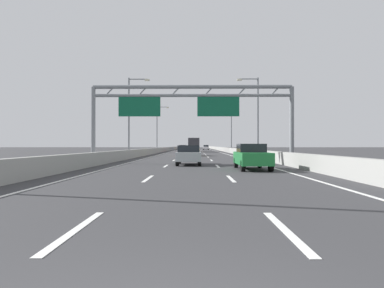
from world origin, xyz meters
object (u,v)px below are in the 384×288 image
(streetlamp_right_far, at_px, (230,126))
(yellow_car, at_px, (193,150))
(box_truck, at_px, (194,144))
(blue_car, at_px, (182,147))
(sign_gantry, at_px, (189,104))
(streetlamp_left_mid, at_px, (131,112))
(black_car, at_px, (182,148))
(streetlamp_right_mid, at_px, (256,112))
(green_car, at_px, (252,156))
(orange_car, at_px, (184,147))
(white_car, at_px, (206,147))
(streetlamp_left_far, at_px, (158,126))
(silver_car, at_px, (189,155))

(streetlamp_right_far, bearing_deg, yellow_car, -107.26)
(box_truck, bearing_deg, blue_car, 96.88)
(box_truck, bearing_deg, sign_gantry, -90.22)
(streetlamp_left_mid, height_order, black_car, streetlamp_left_mid)
(box_truck, bearing_deg, streetlamp_left_mid, -102.55)
(streetlamp_right_mid, relative_size, yellow_car, 2.13)
(green_car, relative_size, orange_car, 0.99)
(streetlamp_right_mid, distance_m, green_car, 21.09)
(black_car, distance_m, white_car, 15.32)
(black_car, height_order, orange_car, orange_car)
(streetlamp_left_mid, xyz_separation_m, streetlamp_right_mid, (14.93, 0.00, 0.00))
(sign_gantry, bearing_deg, streetlamp_left_mid, 118.92)
(white_car, bearing_deg, blue_car, -149.31)
(blue_car, bearing_deg, black_car, -87.80)
(streetlamp_right_mid, distance_m, orange_car, 76.37)
(blue_car, distance_m, box_truck, 31.10)
(orange_car, distance_m, yellow_car, 69.64)
(sign_gantry, distance_m, green_car, 9.10)
(streetlamp_right_mid, xyz_separation_m, box_truck, (-7.54, 33.21, -3.76))
(orange_car, bearing_deg, green_car, -85.72)
(green_car, bearing_deg, streetlamp_left_far, 102.47)
(streetlamp_left_mid, distance_m, silver_car, 17.72)
(streetlamp_left_far, xyz_separation_m, box_truck, (7.39, 3.15, -3.76))
(white_car, relative_size, silver_car, 0.92)
(silver_car, bearing_deg, yellow_car, 89.52)
(streetlamp_right_mid, relative_size, box_truck, 1.15)
(yellow_car, bearing_deg, streetlamp_left_mid, -141.62)
(sign_gantry, distance_m, blue_car, 77.32)
(sign_gantry, bearing_deg, silver_car, -89.50)
(sign_gantry, relative_size, yellow_car, 3.71)
(streetlamp_right_far, xyz_separation_m, blue_car, (-11.26, 34.01, -4.65))
(silver_car, xyz_separation_m, yellow_car, (0.18, 21.36, 0.01))
(streetlamp_right_mid, xyz_separation_m, silver_car, (-7.69, -15.49, -4.66))
(white_car, bearing_deg, streetlamp_right_mid, -86.79)
(streetlamp_left_far, bearing_deg, black_car, 80.80)
(streetlamp_left_mid, xyz_separation_m, silver_car, (7.24, -15.49, -4.66))
(black_car, xyz_separation_m, white_car, (7.07, 13.59, 0.03))
(black_car, height_order, blue_car, blue_car)
(streetlamp_right_far, distance_m, yellow_car, 25.75)
(silver_car, bearing_deg, box_truck, 89.82)
(streetlamp_left_mid, height_order, yellow_car, streetlamp_left_mid)
(blue_car, xyz_separation_m, silver_car, (3.57, -79.56, -0.01))
(streetlamp_right_mid, distance_m, box_truck, 34.26)
(green_car, height_order, box_truck, box_truck)
(sign_gantry, xyz_separation_m, yellow_car, (0.20, 18.93, -4.07))
(silver_car, bearing_deg, streetlamp_right_far, 80.41)
(sign_gantry, bearing_deg, black_car, 92.69)
(orange_car, height_order, yellow_car, orange_car)
(black_car, bearing_deg, white_car, 62.51)
(streetlamp_right_mid, xyz_separation_m, orange_car, (-10.97, 75.43, -4.63))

